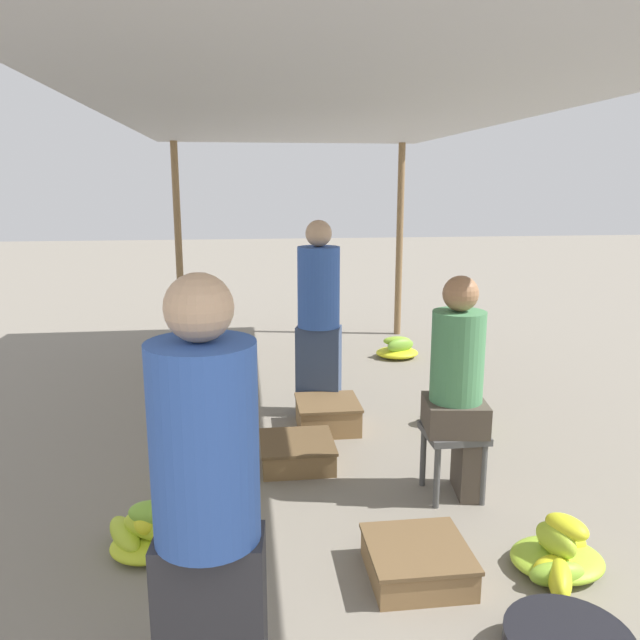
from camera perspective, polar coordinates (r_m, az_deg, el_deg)
name	(u,v)px	position (r m, az deg, el deg)	size (l,w,h in m)	color
canopy_post_back_left	(178,244)	(7.33, -12.81, 6.81)	(0.08, 0.08, 2.26)	olive
canopy_post_back_right	(400,241)	(7.53, 7.28, 7.16)	(0.08, 0.08, 2.26)	olive
canopy_tarp	(325,109)	(4.35, 0.50, 18.73)	(2.98, 6.37, 0.04)	#B2B2B7
vendor_foreground	(207,512)	(2.05, -10.26, -16.88)	(0.36, 0.36, 1.56)	#2D2D33
stool	(453,442)	(3.78, 12.09, -10.89)	(0.34, 0.34, 0.41)	#4C4C4C
vendor_seated	(459,385)	(3.66, 12.61, -5.79)	(0.38, 0.38, 1.31)	#4C4238
banana_pile_left_0	(150,532)	(3.38, -15.30, -18.18)	(0.45, 0.41, 0.30)	#CCD628
banana_pile_left_1	(206,469)	(3.97, -10.34, -13.28)	(0.38, 0.55, 0.24)	yellow
banana_pile_left_2	(221,391)	(5.39, -9.08, -6.41)	(0.44, 0.40, 0.22)	#C7D429
banana_pile_left_3	(199,365)	(6.21, -11.04, -4.05)	(0.64, 0.54, 0.22)	#7CB636
banana_pile_right_0	(558,557)	(3.33, 20.94, -19.60)	(0.44, 0.52, 0.28)	yellow
banana_pile_right_1	(450,413)	(4.90, 11.77, -8.30)	(0.46, 0.49, 0.30)	yellow
banana_pile_right_2	(398,349)	(6.68, 7.13, -2.65)	(0.45, 0.52, 0.23)	#7BB536
crate_near	(297,452)	(4.17, -2.11, -11.98)	(0.48, 0.48, 0.17)	brown
crate_mid	(417,561)	(3.15, 8.88, -20.95)	(0.47, 0.47, 0.16)	olive
crate_far	(328,415)	(4.72, 0.71, -8.65)	(0.46, 0.46, 0.22)	olive
shopper_walking_mid	(319,316)	(4.84, -0.12, 0.38)	(0.40, 0.40, 1.54)	#384766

